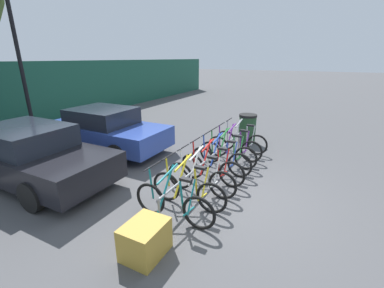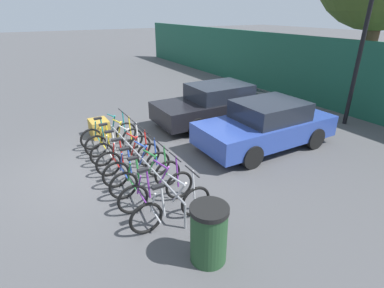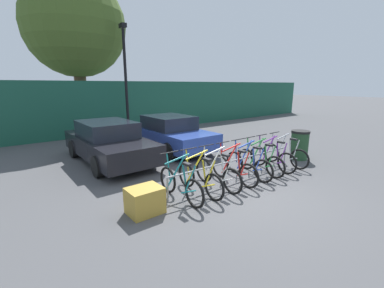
% 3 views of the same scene
% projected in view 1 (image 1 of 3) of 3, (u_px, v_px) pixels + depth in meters
% --- Properties ---
extents(ground_plane, '(120.00, 120.00, 0.00)m').
position_uv_depth(ground_plane, '(225.00, 194.00, 5.81)').
color(ground_plane, '#4C4C4F').
extents(bike_rack, '(4.76, 0.04, 0.57)m').
position_uv_depth(bike_rack, '(211.00, 158.00, 6.56)').
color(bike_rack, gray).
rests_on(bike_rack, ground).
extents(bicycle_teal, '(0.68, 1.71, 1.05)m').
position_uv_depth(bicycle_teal, '(173.00, 203.00, 4.76)').
color(bicycle_teal, black).
rests_on(bicycle_teal, ground).
extents(bicycle_yellow, '(0.68, 1.71, 1.05)m').
position_uv_depth(bicycle_yellow, '(188.00, 190.00, 5.24)').
color(bicycle_yellow, black).
rests_on(bicycle_yellow, ground).
extents(bicycle_white, '(0.68, 1.71, 1.05)m').
position_uv_depth(bicycle_white, '(201.00, 178.00, 5.75)').
color(bicycle_white, black).
rests_on(bicycle_white, ground).
extents(bicycle_red, '(0.68, 1.71, 1.05)m').
position_uv_depth(bicycle_red, '(211.00, 168.00, 6.26)').
color(bicycle_red, black).
rests_on(bicycle_red, ground).
extents(bicycle_blue, '(0.68, 1.71, 1.05)m').
position_uv_depth(bicycle_blue, '(220.00, 160.00, 6.77)').
color(bicycle_blue, black).
rests_on(bicycle_blue, ground).
extents(bicycle_green, '(0.68, 1.71, 1.05)m').
position_uv_depth(bicycle_green, '(227.00, 153.00, 7.23)').
color(bicycle_green, black).
rests_on(bicycle_green, ground).
extents(bicycle_purple, '(0.68, 1.71, 1.05)m').
position_uv_depth(bicycle_purple, '(234.00, 147.00, 7.72)').
color(bicycle_purple, black).
rests_on(bicycle_purple, ground).
extents(bicycle_silver, '(0.68, 1.71, 1.05)m').
position_uv_depth(bicycle_silver, '(241.00, 141.00, 8.31)').
color(bicycle_silver, black).
rests_on(bicycle_silver, ground).
extents(car_black, '(1.91, 4.52, 1.40)m').
position_uv_depth(car_black, '(29.00, 155.00, 6.27)').
color(car_black, black).
rests_on(car_black, ground).
extents(car_blue, '(1.91, 4.17, 1.40)m').
position_uv_depth(car_blue, '(106.00, 130.00, 8.43)').
color(car_blue, '#2D479E').
rests_on(car_blue, ground).
extents(lamp_post, '(0.24, 0.44, 5.48)m').
position_uv_depth(lamp_post, '(18.00, 53.00, 9.35)').
color(lamp_post, black).
rests_on(lamp_post, ground).
extents(trash_bin, '(0.63, 0.63, 1.03)m').
position_uv_depth(trash_bin, '(247.00, 128.00, 9.24)').
color(trash_bin, '#234728').
rests_on(trash_bin, ground).
extents(cargo_crate, '(0.70, 0.56, 0.55)m').
position_uv_depth(cargo_crate, '(145.00, 239.00, 3.97)').
color(cargo_crate, '#B28C33').
rests_on(cargo_crate, ground).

